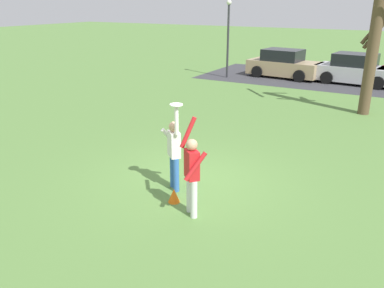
{
  "coord_description": "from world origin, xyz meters",
  "views": [
    {
      "loc": [
        4.36,
        -7.65,
        4.16
      ],
      "look_at": [
        0.33,
        -0.56,
        1.21
      ],
      "focal_mm": 36.88,
      "sensor_mm": 36.0,
      "label": 1
    }
  ],
  "objects_px": {
    "person_catcher": "(174,150)",
    "parked_car_tan": "(284,65)",
    "lamppost_by_lot": "(228,31)",
    "frisbee_disc": "(176,105)",
    "parked_car_silver": "(356,70)",
    "bare_tree_tall": "(375,37)",
    "person_defender": "(192,171)",
    "field_cone_orange": "(174,195)"
  },
  "relations": [
    {
      "from": "parked_car_tan",
      "to": "bare_tree_tall",
      "type": "xyz_separation_m",
      "value": [
        5.18,
        -6.21,
        2.22
      ]
    },
    {
      "from": "person_defender",
      "to": "field_cone_orange",
      "type": "xyz_separation_m",
      "value": [
        -0.6,
        0.27,
        -0.82
      ]
    },
    {
      "from": "person_catcher",
      "to": "frisbee_disc",
      "type": "distance_m",
      "value": 1.13
    },
    {
      "from": "frisbee_disc",
      "to": "lamppost_by_lot",
      "type": "distance_m",
      "value": 14.93
    },
    {
      "from": "bare_tree_tall",
      "to": "person_defender",
      "type": "bearing_deg",
      "value": -101.32
    },
    {
      "from": "person_defender",
      "to": "lamppost_by_lot",
      "type": "xyz_separation_m",
      "value": [
        -5.98,
        14.67,
        1.6
      ]
    },
    {
      "from": "frisbee_disc",
      "to": "person_defender",
      "type": "bearing_deg",
      "value": -41.58
    },
    {
      "from": "parked_car_silver",
      "to": "lamppost_by_lot",
      "type": "xyz_separation_m",
      "value": [
        -6.76,
        -1.67,
        1.86
      ]
    },
    {
      "from": "lamppost_by_lot",
      "to": "bare_tree_tall",
      "type": "bearing_deg",
      "value": -29.5
    },
    {
      "from": "field_cone_orange",
      "to": "lamppost_by_lot",
      "type": "bearing_deg",
      "value": 110.48
    },
    {
      "from": "person_defender",
      "to": "parked_car_tan",
      "type": "height_order",
      "value": "person_defender"
    },
    {
      "from": "field_cone_orange",
      "to": "parked_car_silver",
      "type": "bearing_deg",
      "value": 85.08
    },
    {
      "from": "person_catcher",
      "to": "parked_car_tan",
      "type": "distance_m",
      "value": 15.68
    },
    {
      "from": "person_catcher",
      "to": "field_cone_orange",
      "type": "height_order",
      "value": "person_catcher"
    },
    {
      "from": "person_catcher",
      "to": "field_cone_orange",
      "type": "distance_m",
      "value": 1.05
    },
    {
      "from": "bare_tree_tall",
      "to": "person_catcher",
      "type": "bearing_deg",
      "value": -107.67
    },
    {
      "from": "bare_tree_tall",
      "to": "field_cone_orange",
      "type": "distance_m",
      "value": 10.58
    },
    {
      "from": "person_catcher",
      "to": "bare_tree_tall",
      "type": "height_order",
      "value": "bare_tree_tall"
    },
    {
      "from": "person_catcher",
      "to": "person_defender",
      "type": "distance_m",
      "value": 1.25
    },
    {
      "from": "frisbee_disc",
      "to": "field_cone_orange",
      "type": "xyz_separation_m",
      "value": [
        0.16,
        -0.41,
        -1.93
      ]
    },
    {
      "from": "person_defender",
      "to": "bare_tree_tall",
      "type": "height_order",
      "value": "bare_tree_tall"
    },
    {
      "from": "parked_car_silver",
      "to": "bare_tree_tall",
      "type": "distance_m",
      "value": 6.7
    },
    {
      "from": "person_catcher",
      "to": "frisbee_disc",
      "type": "height_order",
      "value": "frisbee_disc"
    },
    {
      "from": "parked_car_silver",
      "to": "bare_tree_tall",
      "type": "xyz_separation_m",
      "value": [
        1.25,
        -6.2,
        2.22
      ]
    },
    {
      "from": "parked_car_tan",
      "to": "bare_tree_tall",
      "type": "relative_size",
      "value": 0.7
    },
    {
      "from": "parked_car_tan",
      "to": "field_cone_orange",
      "type": "relative_size",
      "value": 13.33
    },
    {
      "from": "frisbee_disc",
      "to": "field_cone_orange",
      "type": "distance_m",
      "value": 1.98
    },
    {
      "from": "person_catcher",
      "to": "parked_car_tan",
      "type": "bearing_deg",
      "value": 139.71
    },
    {
      "from": "field_cone_orange",
      "to": "person_defender",
      "type": "bearing_deg",
      "value": -23.9
    },
    {
      "from": "lamppost_by_lot",
      "to": "person_defender",
      "type": "bearing_deg",
      "value": -67.82
    },
    {
      "from": "person_catcher",
      "to": "parked_car_tan",
      "type": "xyz_separation_m",
      "value": [
        -2.22,
        15.52,
        -0.25
      ]
    },
    {
      "from": "person_defender",
      "to": "parked_car_silver",
      "type": "height_order",
      "value": "person_defender"
    },
    {
      "from": "person_defender",
      "to": "lamppost_by_lot",
      "type": "relative_size",
      "value": 0.48
    },
    {
      "from": "person_defender",
      "to": "field_cone_orange",
      "type": "relative_size",
      "value": 6.39
    },
    {
      "from": "frisbee_disc",
      "to": "parked_car_tan",
      "type": "distance_m",
      "value": 15.91
    },
    {
      "from": "parked_car_tan",
      "to": "lamppost_by_lot",
      "type": "relative_size",
      "value": 1.0
    },
    {
      "from": "person_defender",
      "to": "parked_car_silver",
      "type": "relative_size",
      "value": 0.48
    },
    {
      "from": "bare_tree_tall",
      "to": "lamppost_by_lot",
      "type": "distance_m",
      "value": 9.21
    },
    {
      "from": "person_catcher",
      "to": "parked_car_silver",
      "type": "distance_m",
      "value": 15.6
    },
    {
      "from": "parked_car_tan",
      "to": "lamppost_by_lot",
      "type": "height_order",
      "value": "lamppost_by_lot"
    },
    {
      "from": "bare_tree_tall",
      "to": "lamppost_by_lot",
      "type": "height_order",
      "value": "bare_tree_tall"
    },
    {
      "from": "parked_car_tan",
      "to": "frisbee_disc",
      "type": "bearing_deg",
      "value": -75.35
    }
  ]
}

